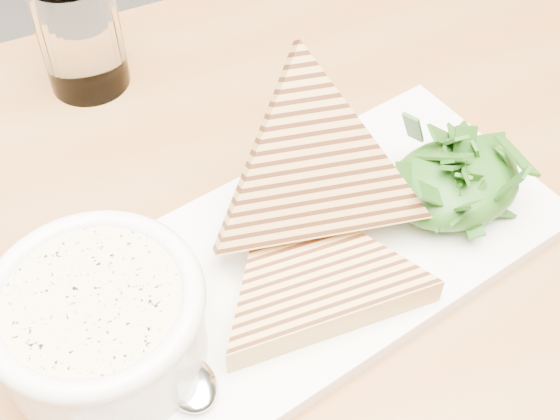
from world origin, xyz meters
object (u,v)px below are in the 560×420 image
platter (294,268)px  soup_bowl (102,329)px  table_top (165,406)px  glass_far (80,32)px

platter → soup_bowl: 0.14m
table_top → glass_far: glass_far is taller
table_top → soup_bowl: (-0.02, 0.04, 0.06)m
platter → glass_far: 0.28m
soup_bowl → glass_far: bearing=72.5°
table_top → glass_far: (0.07, 0.31, 0.07)m
soup_bowl → glass_far: size_ratio=1.21×
platter → glass_far: size_ratio=3.74×
soup_bowl → glass_far: 0.28m
table_top → platter: 0.13m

